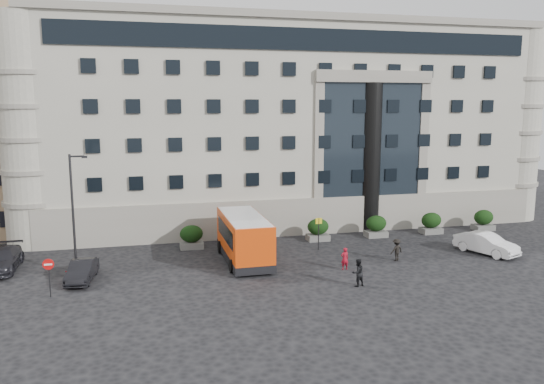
{
  "coord_description": "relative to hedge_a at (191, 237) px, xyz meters",
  "views": [
    {
      "loc": [
        -7.41,
        -32.79,
        11.08
      ],
      "look_at": [
        1.36,
        3.2,
        5.0
      ],
      "focal_mm": 35.0,
      "sensor_mm": 36.0,
      "label": 1
    }
  ],
  "objects": [
    {
      "name": "parked_car_a",
      "position": [
        -7.74,
        -6.09,
        -0.32
      ],
      "size": [
        1.58,
        3.65,
        1.23
      ],
      "primitive_type": "imported",
      "rotation": [
        0.0,
        0.0,
        0.04
      ],
      "color": "maroon",
      "rests_on": "ground"
    },
    {
      "name": "street_lamp",
      "position": [
        -7.94,
        -4.8,
        3.44
      ],
      "size": [
        1.16,
        0.18,
        8.0
      ],
      "color": "#262628",
      "rests_on": "ground"
    },
    {
      "name": "hedge_b",
      "position": [
        5.2,
        0.0,
        0.0
      ],
      "size": [
        1.8,
        1.26,
        1.84
      ],
      "color": "#5A5957",
      "rests_on": "ground"
    },
    {
      "name": "parked_car_d",
      "position": [
        -7.5,
        7.03,
        -0.21
      ],
      "size": [
        2.54,
        5.22,
        1.43
      ],
      "primitive_type": "imported",
      "rotation": [
        0.0,
        0.0,
        0.03
      ],
      "color": "black",
      "rests_on": "ground"
    },
    {
      "name": "pedestrian_a",
      "position": [
        9.64,
        -7.96,
        -0.16
      ],
      "size": [
        0.59,
        0.42,
        1.54
      ],
      "primitive_type": "imported",
      "rotation": [
        0.0,
        0.0,
        3.24
      ],
      "color": "maroon",
      "rests_on": "ground"
    },
    {
      "name": "hedge_a",
      "position": [
        0.0,
        0.0,
        0.0
      ],
      "size": [
        1.8,
        1.26,
        1.84
      ],
      "color": "#5A5957",
      "rests_on": "ground"
    },
    {
      "name": "civic_building",
      "position": [
        10.0,
        14.2,
        8.07
      ],
      "size": [
        44.0,
        24.0,
        18.0
      ],
      "primitive_type": "cube",
      "color": "#9F9C8D",
      "rests_on": "ground"
    },
    {
      "name": "hedge_c",
      "position": [
        10.4,
        0.0,
        0.0
      ],
      "size": [
        1.8,
        1.26,
        1.84
      ],
      "color": "#5A5957",
      "rests_on": "ground"
    },
    {
      "name": "hedge_e",
      "position": [
        20.8,
        0.0,
        0.0
      ],
      "size": [
        1.8,
        1.26,
        1.84
      ],
      "color": "#5A5957",
      "rests_on": "ground"
    },
    {
      "name": "entrance_column",
      "position": [
        16.0,
        2.5,
        5.57
      ],
      "size": [
        1.8,
        1.8,
        13.0
      ],
      "primitive_type": "cylinder",
      "color": "black",
      "rests_on": "ground"
    },
    {
      "name": "hedge_f",
      "position": [
        26.0,
        0.0,
        0.0
      ],
      "size": [
        1.8,
        1.26,
        1.84
      ],
      "color": "#5A5957",
      "rests_on": "ground"
    },
    {
      "name": "minibus",
      "position": [
        3.37,
        -4.27,
        0.89
      ],
      "size": [
        3.05,
        7.94,
        3.3
      ],
      "rotation": [
        0.0,
        0.0,
        0.01
      ],
      "color": "#DB3E0A",
      "rests_on": "ground"
    },
    {
      "name": "pedestrian_c",
      "position": [
        14.05,
        -6.82,
        -0.13
      ],
      "size": [
        1.17,
        0.88,
        1.61
      ],
      "primitive_type": "imported",
      "rotation": [
        0.0,
        0.0,
        3.44
      ],
      "color": "black",
      "rests_on": "ground"
    },
    {
      "name": "pedestrian_b",
      "position": [
        9.18,
        -11.29,
        -0.06
      ],
      "size": [
        0.98,
        0.85,
        1.73
      ],
      "primitive_type": "imported",
      "rotation": [
        0.0,
        0.0,
        3.41
      ],
      "color": "black",
      "rests_on": "ground"
    },
    {
      "name": "bus_stop_sign",
      "position": [
        9.5,
        -2.8,
        0.8
      ],
      "size": [
        0.5,
        0.08,
        2.52
      ],
      "color": "#262628",
      "rests_on": "ground"
    },
    {
      "name": "parked_car_c",
      "position": [
        -13.0,
        -2.52,
        -0.19
      ],
      "size": [
        2.12,
        5.12,
        1.48
      ],
      "primitive_type": "imported",
      "rotation": [
        0.0,
        0.0,
        0.01
      ],
      "color": "black",
      "rests_on": "ground"
    },
    {
      "name": "parked_car_b",
      "position": [
        -7.5,
        -6.19,
        -0.27
      ],
      "size": [
        1.85,
        4.14,
        1.32
      ],
      "primitive_type": "imported",
      "rotation": [
        0.0,
        0.0,
        -0.11
      ],
      "color": "black",
      "rests_on": "ground"
    },
    {
      "name": "no_entry_sign",
      "position": [
        -9.0,
        -8.84,
        0.72
      ],
      "size": [
        0.64,
        0.16,
        2.32
      ],
      "color": "#262628",
      "rests_on": "ground"
    },
    {
      "name": "hedge_d",
      "position": [
        15.6,
        0.0,
        0.0
      ],
      "size": [
        1.8,
        1.26,
        1.84
      ],
      "color": "#5A5957",
      "rests_on": "ground"
    },
    {
      "name": "ground",
      "position": [
        4.0,
        -7.8,
        -0.93
      ],
      "size": [
        120.0,
        120.0,
        0.0
      ],
      "primitive_type": "plane",
      "color": "black",
      "rests_on": "ground"
    },
    {
      "name": "red_truck",
      "position": [
        -7.95,
        10.63,
        0.66
      ],
      "size": [
        3.23,
        6.02,
        3.11
      ],
      "rotation": [
        0.0,
        0.0,
        -0.11
      ],
      "color": "maroon",
      "rests_on": "ground"
    },
    {
      "name": "white_taxi",
      "position": [
        21.44,
        -6.8,
        -0.14
      ],
      "size": [
        3.33,
        5.06,
        1.57
      ],
      "primitive_type": "imported",
      "rotation": [
        0.0,
        0.0,
        0.38
      ],
      "color": "silver",
      "rests_on": "ground"
    }
  ]
}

